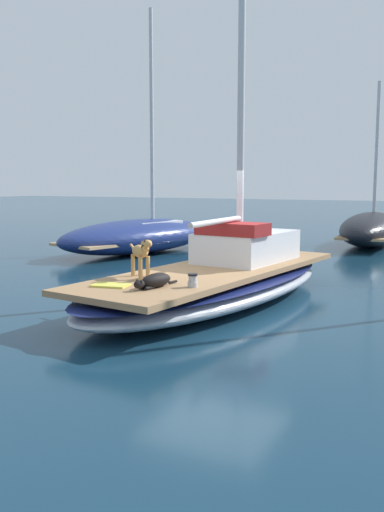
# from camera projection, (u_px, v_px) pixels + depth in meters

# --- Properties ---
(ground_plane) EXTENTS (120.00, 120.00, 0.00)m
(ground_plane) POSITION_uv_depth(u_px,v_px,m) (216.00, 302.00, 10.59)
(ground_plane) COLOR #143347
(sailboat_main) EXTENTS (3.47, 7.51, 0.66)m
(sailboat_main) POSITION_uv_depth(u_px,v_px,m) (216.00, 285.00, 10.54)
(sailboat_main) COLOR #B2B7C1
(sailboat_main) RESTS_ON ground
(mast_main) EXTENTS (0.14, 2.27, 6.52)m
(mast_main) POSITION_uv_depth(u_px,v_px,m) (238.00, 114.00, 10.70)
(mast_main) COLOR silver
(mast_main) RESTS_ON sailboat_main
(cabin_house) EXTENTS (1.68, 2.39, 0.84)m
(cabin_house) POSITION_uv_depth(u_px,v_px,m) (245.00, 244.00, 11.36)
(cabin_house) COLOR silver
(cabin_house) RESTS_ON sailboat_main
(dog_tan) EXTENTS (0.80, 0.64, 0.70)m
(dog_tan) POSITION_uv_depth(u_px,v_px,m) (141.00, 253.00, 9.39)
(dog_tan) COLOR tan
(dog_tan) RESTS_ON sailboat_main
(dog_black) EXTENTS (0.39, 0.95, 0.22)m
(dog_black) POSITION_uv_depth(u_px,v_px,m) (154.00, 281.00, 8.55)
(dog_black) COLOR black
(dog_black) RESTS_ON sailboat_main
(deck_winch) EXTENTS (0.16, 0.16, 0.21)m
(deck_winch) POSITION_uv_depth(u_px,v_px,m) (193.00, 281.00, 8.59)
(deck_winch) COLOR #B7B7BC
(deck_winch) RESTS_ON sailboat_main
(deck_towel) EXTENTS (0.62, 0.46, 0.03)m
(deck_towel) POSITION_uv_depth(u_px,v_px,m) (111.00, 285.00, 8.68)
(deck_towel) COLOR #D8D14C
(deck_towel) RESTS_ON sailboat_main
(moored_boat_far_astern) EXTENTS (2.20, 6.27, 5.87)m
(moored_boat_far_astern) POSITION_uv_depth(u_px,v_px,m) (371.00, 228.00, 20.08)
(moored_boat_far_astern) COLOR black
(moored_boat_far_astern) RESTS_ON ground
(moored_boat_port_side) EXTENTS (3.79, 6.58, 7.69)m
(moored_boat_port_side) POSITION_uv_depth(u_px,v_px,m) (139.00, 235.00, 17.85)
(moored_boat_port_side) COLOR navy
(moored_boat_port_side) RESTS_ON ground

